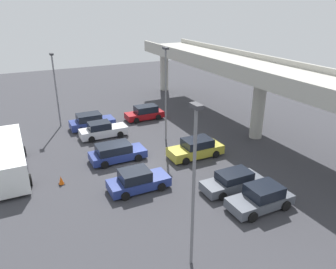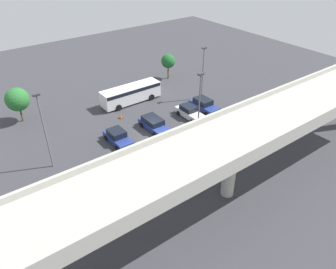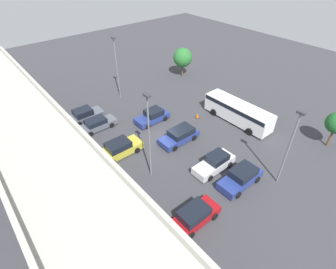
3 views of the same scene
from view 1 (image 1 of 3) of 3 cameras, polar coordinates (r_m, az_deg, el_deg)
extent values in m
plane|color=#38383D|center=(28.08, -5.88, -4.94)|extent=(91.61, 91.61, 0.00)
cube|color=#ADAAA0|center=(32.45, 16.07, 10.33)|extent=(42.75, 6.26, 0.90)
cube|color=#ADAAA0|center=(30.43, 11.93, 11.36)|extent=(42.75, 0.30, 0.55)
cube|color=#ADAAA0|center=(34.37, 20.01, 11.73)|extent=(42.75, 0.30, 0.55)
cylinder|color=#ADAAA0|center=(50.74, -0.66, 11.15)|extent=(1.24, 1.24, 6.11)
cylinder|color=#ADAAA0|center=(33.30, 15.44, 4.43)|extent=(1.24, 1.24, 6.11)
cube|color=navy|center=(36.25, -13.03, 1.93)|extent=(1.92, 4.68, 0.76)
cube|color=black|center=(35.94, -13.62, 2.96)|extent=(1.77, 2.48, 0.72)
cylinder|color=black|center=(37.54, -11.22, 2.41)|extent=(0.22, 0.64, 0.64)
cylinder|color=black|center=(35.75, -10.37, 1.46)|extent=(0.22, 0.64, 0.64)
cylinder|color=black|center=(36.97, -15.54, 1.69)|extent=(0.22, 0.64, 0.64)
cylinder|color=black|center=(35.16, -14.90, 0.70)|extent=(0.22, 0.64, 0.64)
cube|color=silver|center=(33.65, -11.16, 0.50)|extent=(1.74, 4.69, 0.78)
cube|color=black|center=(33.30, -11.90, 1.54)|extent=(1.60, 2.11, 0.66)
cylinder|color=black|center=(34.89, -9.23, 1.00)|extent=(0.22, 0.62, 0.62)
cylinder|color=black|center=(33.30, -8.31, 0.01)|extent=(0.22, 0.62, 0.62)
cylinder|color=black|center=(34.25, -13.87, 0.21)|extent=(0.22, 0.62, 0.62)
cylinder|color=black|center=(32.63, -13.15, -0.84)|extent=(0.22, 0.62, 0.62)
cube|color=navy|center=(28.56, -8.72, -3.47)|extent=(2.00, 4.74, 0.66)
cube|color=black|center=(28.19, -9.48, -2.36)|extent=(1.84, 2.83, 0.69)
cylinder|color=black|center=(29.93, -6.63, -2.51)|extent=(0.22, 0.65, 0.65)
cylinder|color=black|center=(28.19, -5.21, -4.07)|extent=(0.22, 0.65, 0.65)
cylinder|color=black|center=(29.20, -12.06, -3.53)|extent=(0.22, 0.65, 0.65)
cylinder|color=black|center=(27.41, -10.96, -5.21)|extent=(0.22, 0.65, 0.65)
cube|color=gold|center=(28.92, 4.80, -2.81)|extent=(1.95, 4.86, 0.79)
cube|color=black|center=(28.69, 5.13, -1.40)|extent=(1.79, 2.48, 0.69)
cylinder|color=black|center=(27.57, 3.14, -4.65)|extent=(0.22, 0.64, 0.64)
cylinder|color=black|center=(29.14, 1.23, -3.07)|extent=(0.22, 0.64, 0.64)
cylinder|color=black|center=(29.02, 8.35, -3.42)|extent=(0.22, 0.64, 0.64)
cylinder|color=black|center=(30.52, 6.27, -1.99)|extent=(0.22, 0.64, 0.64)
cube|color=navy|center=(24.14, -5.11, -8.36)|extent=(1.89, 4.43, 0.68)
cube|color=black|center=(23.71, -5.82, -7.05)|extent=(1.74, 2.10, 0.73)
cylinder|color=black|center=(25.46, -2.99, -7.08)|extent=(0.22, 0.63, 0.63)
cylinder|color=black|center=(23.93, -1.14, -9.12)|extent=(0.22, 0.63, 0.63)
cylinder|color=black|center=(24.67, -8.93, -8.38)|extent=(0.22, 0.63, 0.63)
cylinder|color=black|center=(23.09, -7.44, -10.61)|extent=(0.22, 0.63, 0.63)
cube|color=#515660|center=(24.46, 11.05, -8.35)|extent=(1.74, 4.58, 0.64)
cube|color=black|center=(24.26, 11.49, -7.01)|extent=(1.60, 2.44, 0.57)
cylinder|color=black|center=(23.21, 9.47, -10.58)|extent=(0.22, 0.61, 0.61)
cylinder|color=black|center=(24.44, 7.06, -8.61)|extent=(0.22, 0.61, 0.61)
cylinder|color=black|center=(24.78, 14.92, -8.79)|extent=(0.22, 0.61, 0.61)
cylinder|color=black|center=(25.94, 12.38, -7.06)|extent=(0.22, 0.61, 0.61)
cube|color=#515660|center=(22.83, 15.67, -11.10)|extent=(1.91, 4.41, 0.66)
cube|color=black|center=(22.63, 16.40, -9.39)|extent=(1.76, 2.20, 0.76)
cylinder|color=black|center=(21.55, 14.54, -13.73)|extent=(0.22, 0.71, 0.71)
cylinder|color=black|center=(22.77, 11.35, -11.28)|extent=(0.22, 0.71, 0.71)
cylinder|color=black|center=(23.20, 19.83, -11.59)|extent=(0.22, 0.71, 0.71)
cylinder|color=black|center=(24.34, 16.58, -9.46)|extent=(0.22, 0.71, 0.71)
cube|color=maroon|center=(38.18, -4.13, 3.43)|extent=(1.80, 4.36, 0.68)
cube|color=black|center=(38.03, -3.87, 4.48)|extent=(1.65, 2.51, 0.73)
cylinder|color=black|center=(36.97, -5.52, 2.42)|extent=(0.22, 0.64, 0.64)
cylinder|color=black|center=(38.61, -6.51, 3.25)|extent=(0.22, 0.64, 0.64)
cylinder|color=black|center=(37.94, -1.71, 3.04)|extent=(0.22, 0.64, 0.64)
cylinder|color=black|center=(39.54, -2.82, 3.82)|extent=(0.22, 0.64, 0.64)
cube|color=white|center=(28.77, -26.05, -3.54)|extent=(9.07, 2.37, 2.23)
cube|color=black|center=(28.47, -26.31, -2.11)|extent=(8.88, 2.42, 0.49)
cylinder|color=black|center=(26.60, -22.95, -7.28)|extent=(0.89, 0.29, 0.89)
cylinder|color=black|center=(31.69, -23.78, -2.66)|extent=(0.89, 0.29, 0.89)
cylinder|color=slate|center=(31.15, -0.39, 6.59)|extent=(0.16, 0.16, 8.76)
cube|color=#333338|center=(30.26, -0.41, 14.80)|extent=(0.70, 0.35, 0.20)
cylinder|color=slate|center=(15.92, 4.44, -10.15)|extent=(0.16, 0.16, 8.48)
cube|color=#333338|center=(14.09, 4.96, 4.95)|extent=(0.70, 0.35, 0.20)
cylinder|color=slate|center=(36.85, -18.87, 7.01)|extent=(0.16, 0.16, 7.70)
cube|color=#333338|center=(36.11, -19.65, 13.05)|extent=(0.70, 0.35, 0.20)
cube|color=black|center=(26.09, -18.03, -8.22)|extent=(0.44, 0.44, 0.04)
cone|color=#EA590F|center=(25.93, -18.12, -7.58)|extent=(0.40, 0.40, 0.70)
camera|label=2|loc=(38.57, 63.62, 25.29)|focal=35.00mm
camera|label=3|loc=(48.67, 3.43, 29.28)|focal=28.00mm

